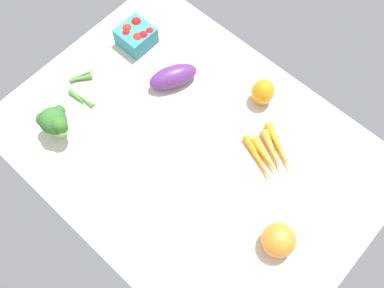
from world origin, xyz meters
The scene contains 8 objects.
tablecloth centered at (0.00, 0.00, 1.00)cm, with size 104.00×76.00×2.00cm, color beige.
heirloom_tomato_orange centered at (-34.21, 5.66, 6.41)cm, with size 8.83×8.83×8.83cm, color orange.
broccoli_head centered at (30.53, 22.11, 9.07)cm, with size 9.76×8.47×11.24cm.
okra_pile centered at (37.56, 8.09, 2.83)cm, with size 12.77×12.23×1.83cm.
carrot_bunch centered at (-17.81, -12.43, 3.28)cm, with size 17.83×15.58×2.76cm.
eggplant centered at (18.52, -11.98, 5.29)cm, with size 14.84×6.59×6.59cm, color #5C2C73.
berry_basket centered at (37.18, -15.09, 5.66)cm, with size 9.89×9.89×7.40cm.
bell_pepper_orange centered at (-4.69, -25.09, 6.48)cm, with size 6.66×6.66×8.95cm, color orange.
Camera 1 is at (-34.62, 37.90, 115.51)cm, focal length 41.37 mm.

